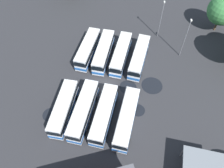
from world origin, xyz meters
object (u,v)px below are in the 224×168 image
at_px(bus_row1_slot2, 104,114).
at_px(lamp_post_near_entrance, 185,37).
at_px(bus_row0_slot3, 139,57).
at_px(lamp_post_far_corner, 161,19).
at_px(tree_west_edge, 223,10).
at_px(bus_row1_slot1, 83,110).
at_px(bus_row0_slot2, 121,54).
at_px(bus_row1_slot0, 64,108).
at_px(bus_row0_slot0, 88,49).
at_px(bus_row1_slot3, 127,119).
at_px(bus_row0_slot1, 104,52).

height_order(bus_row1_slot2, lamp_post_near_entrance, lamp_post_near_entrance).
distance_m(bus_row0_slot3, lamp_post_far_corner, 10.56).
xyz_separation_m(bus_row1_slot2, tree_west_edge, (-26.93, 23.93, 3.71)).
xyz_separation_m(bus_row1_slot1, bus_row1_slot2, (0.43, 3.66, -0.00)).
relative_size(bus_row0_slot2, bus_row1_slot0, 1.04).
height_order(bus_row0_slot0, bus_row0_slot3, same).
distance_m(bus_row1_slot1, lamp_post_far_corner, 26.81).
relative_size(bus_row1_slot1, bus_row1_slot2, 1.03).
height_order(bus_row0_slot2, bus_row1_slot3, same).
relative_size(bus_row0_slot3, lamp_post_far_corner, 1.19).
bearing_deg(bus_row0_slot3, bus_row0_slot0, -96.96).
relative_size(bus_row1_slot0, bus_row1_slot1, 0.92).
bearing_deg(bus_row1_slot2, lamp_post_far_corner, 156.66).
bearing_deg(bus_row0_slot1, bus_row0_slot3, 83.57).
height_order(bus_row1_slot3, lamp_post_far_corner, lamp_post_far_corner).
relative_size(lamp_post_far_corner, tree_west_edge, 1.02).
bearing_deg(bus_row1_slot0, lamp_post_near_entrance, 127.61).
xyz_separation_m(bus_row0_slot3, tree_west_edge, (-12.78, 18.20, 3.71)).
distance_m(bus_row0_slot0, bus_row0_slot3, 11.09).
bearing_deg(bus_row0_slot0, bus_row1_slot0, -7.18).
height_order(bus_row1_slot0, lamp_post_near_entrance, lamp_post_near_entrance).
xyz_separation_m(bus_row0_slot2, bus_row1_slot3, (15.12, 2.03, 0.00)).
height_order(bus_row0_slot2, lamp_post_near_entrance, lamp_post_near_entrance).
xyz_separation_m(bus_row1_slot0, lamp_post_near_entrance, (-16.89, 21.92, 3.28)).
xyz_separation_m(bus_row0_slot0, tree_west_edge, (-11.43, 29.21, 3.71)).
relative_size(bus_row0_slot3, tree_west_edge, 1.21).
relative_size(bus_row1_slot2, bus_row1_slot3, 0.99).
height_order(bus_row0_slot0, bus_row1_slot2, same).
xyz_separation_m(bus_row0_slot0, bus_row1_slot2, (15.50, 5.28, 0.00)).
bearing_deg(bus_row0_slot2, lamp_post_far_corner, 136.56).
distance_m(lamp_post_far_corner, tree_west_edge, 14.38).
distance_m(bus_row0_slot2, bus_row1_slot3, 15.26).
bearing_deg(bus_row0_slot0, bus_row0_slot2, 83.45).
distance_m(bus_row1_slot1, bus_row1_slot3, 7.65).
bearing_deg(lamp_post_near_entrance, bus_row0_slot2, -77.97).
distance_m(bus_row0_slot3, bus_row1_slot1, 16.63).
relative_size(bus_row0_slot3, lamp_post_near_entrance, 1.16).
bearing_deg(bus_row0_slot2, bus_row0_slot3, 82.28).
bearing_deg(lamp_post_far_corner, bus_row1_slot1, -30.97).
bearing_deg(bus_row1_slot2, bus_row0_slot1, -173.03).
bearing_deg(bus_row0_slot3, bus_row0_slot1, -96.43).
bearing_deg(bus_row1_slot0, lamp_post_far_corner, 142.89).
xyz_separation_m(bus_row0_slot1, lamp_post_near_entrance, (-2.41, 16.59, 3.28)).
relative_size(bus_row0_slot0, tree_west_edge, 1.19).
distance_m(bus_row0_slot3, lamp_post_near_entrance, 10.14).
xyz_separation_m(bus_row0_slot0, lamp_post_near_entrance, (-1.91, 20.04, 3.28)).
relative_size(bus_row0_slot1, bus_row1_slot0, 1.04).
xyz_separation_m(bus_row0_slot1, bus_row0_slot2, (0.33, 3.74, -0.00)).
bearing_deg(bus_row0_slot3, bus_row0_slot2, -97.72).
height_order(bus_row1_slot0, bus_row1_slot1, same).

